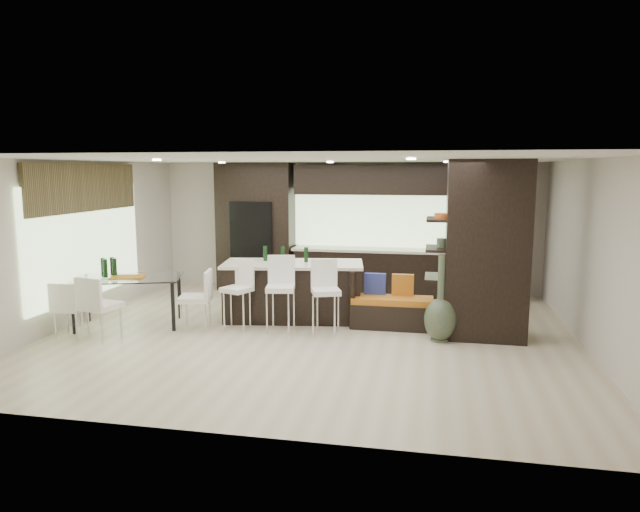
% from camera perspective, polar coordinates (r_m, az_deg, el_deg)
% --- Properties ---
extents(ground, '(8.00, 8.00, 0.00)m').
position_cam_1_polar(ground, '(8.99, -0.75, -7.83)').
color(ground, beige).
rests_on(ground, ground).
extents(back_wall, '(8.00, 0.02, 2.70)m').
position_cam_1_polar(back_wall, '(12.13, 2.67, 2.93)').
color(back_wall, beige).
rests_on(back_wall, ground).
extents(left_wall, '(0.02, 7.00, 2.70)m').
position_cam_1_polar(left_wall, '(10.30, -23.10, 1.26)').
color(left_wall, beige).
rests_on(left_wall, ground).
extents(right_wall, '(0.02, 7.00, 2.70)m').
position_cam_1_polar(right_wall, '(8.80, 25.64, -0.04)').
color(right_wall, beige).
rests_on(right_wall, ground).
extents(ceiling, '(8.00, 7.00, 0.02)m').
position_cam_1_polar(ceiling, '(8.62, -0.79, 9.65)').
color(ceiling, white).
rests_on(ceiling, ground).
extents(window_left, '(0.04, 3.20, 1.90)m').
position_cam_1_polar(window_left, '(10.44, -22.30, 1.39)').
color(window_left, '#B2D199').
rests_on(window_left, left_wall).
extents(window_back, '(3.40, 0.04, 1.20)m').
position_cam_1_polar(window_back, '(11.99, 5.49, 3.80)').
color(window_back, '#B2D199').
rests_on(window_back, back_wall).
extents(stone_accent, '(0.08, 3.00, 0.80)m').
position_cam_1_polar(stone_accent, '(10.36, -22.45, 6.33)').
color(stone_accent, brown).
rests_on(stone_accent, left_wall).
extents(ceiling_spots, '(4.00, 3.00, 0.02)m').
position_cam_1_polar(ceiling_spots, '(8.87, -0.45, 9.49)').
color(ceiling_spots, white).
rests_on(ceiling_spots, ceiling).
extents(back_cabinetry, '(6.80, 0.68, 2.70)m').
position_cam_1_polar(back_cabinetry, '(11.74, 4.85, 2.73)').
color(back_cabinetry, black).
rests_on(back_cabinetry, ground).
extents(refrigerator, '(0.90, 0.68, 1.90)m').
position_cam_1_polar(refrigerator, '(12.23, -6.44, 1.05)').
color(refrigerator, black).
rests_on(refrigerator, ground).
extents(partition_column, '(1.20, 0.80, 2.70)m').
position_cam_1_polar(partition_column, '(8.95, 16.30, 0.60)').
color(partition_column, black).
rests_on(partition_column, ground).
extents(kitchen_island, '(2.49, 1.36, 0.99)m').
position_cam_1_polar(kitchen_island, '(9.79, -2.71, -3.50)').
color(kitchen_island, black).
rests_on(kitchen_island, ground).
extents(stool_left, '(0.52, 0.52, 0.90)m').
position_cam_1_polar(stool_left, '(9.25, -8.30, -4.56)').
color(stool_left, white).
rests_on(stool_left, ground).
extents(stool_mid, '(0.50, 0.50, 0.97)m').
position_cam_1_polar(stool_mid, '(9.02, -3.97, -4.61)').
color(stool_mid, white).
rests_on(stool_mid, ground).
extents(stool_right, '(0.53, 0.53, 0.94)m').
position_cam_1_polar(stool_right, '(8.87, 0.59, -4.91)').
color(stool_right, white).
rests_on(stool_right, ground).
extents(bench, '(1.32, 0.52, 0.51)m').
position_cam_1_polar(bench, '(9.37, 7.23, -5.62)').
color(bench, black).
rests_on(bench, ground).
extents(floor_vase, '(0.58, 0.58, 1.31)m').
position_cam_1_polar(floor_vase, '(8.67, 12.00, -4.16)').
color(floor_vase, '#404C36').
rests_on(floor_vase, ground).
extents(dining_table, '(1.89, 1.42, 0.81)m').
position_cam_1_polar(dining_table, '(9.88, -18.57, -4.35)').
color(dining_table, white).
rests_on(dining_table, ground).
extents(chair_near, '(0.59, 0.59, 0.91)m').
position_cam_1_polar(chair_near, '(9.20, -21.05, -5.10)').
color(chair_near, white).
rests_on(chair_near, ground).
extents(chair_far, '(0.47, 0.47, 0.81)m').
position_cam_1_polar(chair_far, '(9.52, -23.63, -5.11)').
color(chair_far, white).
rests_on(chair_far, ground).
extents(chair_end, '(0.57, 0.57, 0.89)m').
position_cam_1_polar(chair_end, '(9.35, -12.37, -4.57)').
color(chair_end, white).
rests_on(chair_end, ground).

